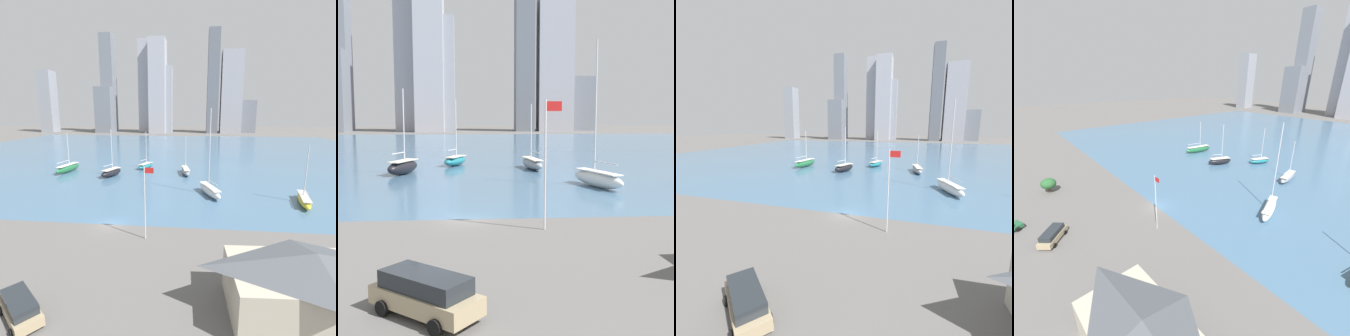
% 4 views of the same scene
% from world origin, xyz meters
% --- Properties ---
extents(ground_plane, '(500.00, 500.00, 0.00)m').
position_xyz_m(ground_plane, '(0.00, 0.00, 0.00)').
color(ground_plane, '#605E5B').
extents(harbor_water, '(180.00, 140.00, 0.00)m').
position_xyz_m(harbor_water, '(0.00, 70.00, 0.00)').
color(harbor_water, '#476B89').
rests_on(harbor_water, ground_plane).
extents(flag_pole, '(1.24, 0.14, 9.54)m').
position_xyz_m(flag_pole, '(5.94, -3.64, 5.24)').
color(flag_pole, silver).
rests_on(flag_pole, ground_plane).
extents(distant_city_skyline, '(164.18, 24.41, 72.57)m').
position_xyz_m(distant_city_skyline, '(-16.65, 168.85, 28.46)').
color(distant_city_skyline, '#8E939E').
rests_on(distant_city_skyline, ground_plane).
extents(sailboat_white, '(4.76, 9.28, 16.71)m').
position_xyz_m(sailboat_white, '(15.05, 15.18, 1.08)').
color(sailboat_white, white).
rests_on(sailboat_white, harbor_water).
extents(sailboat_teal, '(4.61, 6.83, 10.48)m').
position_xyz_m(sailboat_teal, '(-2.01, 38.00, 0.85)').
color(sailboat_teal, '#1E757F').
rests_on(sailboat_teal, harbor_water).
extents(sailboat_gray, '(3.15, 8.68, 9.74)m').
position_xyz_m(sailboat_gray, '(9.72, 32.33, 0.90)').
color(sailboat_gray, gray).
rests_on(sailboat_gray, harbor_water).
extents(sailboat_green, '(3.48, 9.86, 10.46)m').
position_xyz_m(sailboat_green, '(-22.00, 31.44, 1.09)').
color(sailboat_green, '#236B3D').
rests_on(sailboat_green, harbor_water).
extents(sailboat_black, '(4.72, 7.40, 11.75)m').
position_xyz_m(sailboat_black, '(-8.87, 28.03, 1.05)').
color(sailboat_black, black).
rests_on(sailboat_black, harbor_water).
extents(parked_suv_tan, '(5.14, 4.76, 1.89)m').
position_xyz_m(parked_suv_tan, '(-1.49, -17.80, 1.02)').
color(parked_suv_tan, tan).
rests_on(parked_suv_tan, ground_plane).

